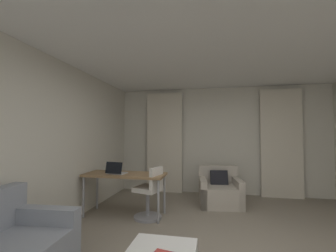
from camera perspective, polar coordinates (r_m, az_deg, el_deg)
name	(u,v)px	position (r m, az deg, el deg)	size (l,w,h in m)	color
wall_window	(220,140)	(5.67, 13.11, -3.58)	(5.12, 0.06, 2.60)	beige
wall_left	(37,145)	(3.54, -30.50, -4.16)	(0.06, 6.12, 2.60)	beige
ceiling	(227,33)	(2.90, 14.89, 22.12)	(5.12, 6.12, 0.06)	white
curtain_left_panel	(164,142)	(5.67, -0.91, -4.15)	(0.90, 0.06, 2.50)	beige
curtain_right_panel	(281,143)	(5.75, 27.01, -3.87)	(0.90, 0.06, 2.50)	beige
armchair	(220,191)	(4.92, 13.11, -16.02)	(0.91, 0.91, 0.76)	#B2A899
desk	(125,177)	(4.17, -10.93, -12.70)	(1.44, 0.57, 0.74)	olive
desk_chair	(150,195)	(4.02, -4.69, -17.29)	(0.50, 0.50, 0.88)	gray
laptop	(116,171)	(4.13, -13.16, -11.24)	(0.35, 0.29, 0.22)	#ADADB2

